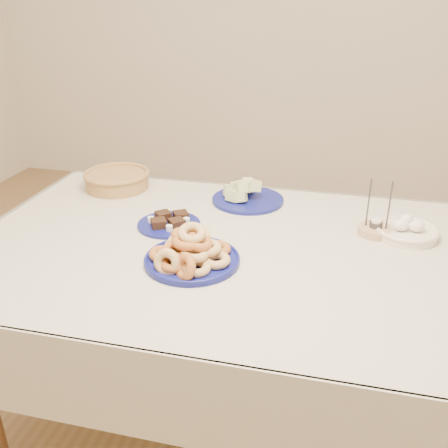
{
  "coord_description": "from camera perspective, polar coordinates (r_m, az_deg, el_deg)",
  "views": [
    {
      "loc": [
        0.33,
        -1.39,
        1.49
      ],
      "look_at": [
        0.0,
        -0.05,
        0.85
      ],
      "focal_mm": 40.0,
      "sensor_mm": 36.0,
      "label": 1
    }
  ],
  "objects": [
    {
      "name": "donut_platter",
      "position": [
        1.5,
        -3.8,
        -3.35
      ],
      "size": [
        0.38,
        0.38,
        0.13
      ],
      "rotation": [
        0.0,
        0.0,
        -0.36
      ],
      "color": "navy",
      "rests_on": "dining_table"
    },
    {
      "name": "egg_bowl",
      "position": [
        1.77,
        20.14,
        -0.69
      ],
      "size": [
        0.26,
        0.26,
        0.07
      ],
      "rotation": [
        0.0,
        0.0,
        0.32
      ],
      "color": "silver",
      "rests_on": "dining_table"
    },
    {
      "name": "dining_table",
      "position": [
        1.66,
        0.41,
        -5.73
      ],
      "size": [
        1.71,
        1.11,
        0.75
      ],
      "color": "brown",
      "rests_on": "ground"
    },
    {
      "name": "candle_holder",
      "position": [
        1.76,
        16.91,
        -0.57
      ],
      "size": [
        0.13,
        0.13,
        0.19
      ],
      "rotation": [
        0.0,
        0.0,
        -0.18
      ],
      "color": "tan",
      "rests_on": "dining_table"
    },
    {
      "name": "ground",
      "position": [
        2.07,
        0.35,
        -21.25
      ],
      "size": [
        5.0,
        5.0,
        0.0
      ],
      "primitive_type": "plane",
      "color": "olive",
      "rests_on": "ground"
    },
    {
      "name": "wicker_basket",
      "position": [
        2.12,
        -12.14,
        5.03
      ],
      "size": [
        0.31,
        0.31,
        0.07
      ],
      "rotation": [
        0.0,
        0.0,
        -0.12
      ],
      "color": "olive",
      "rests_on": "dining_table"
    },
    {
      "name": "melon_plate",
      "position": [
        1.95,
        2.48,
        3.36
      ],
      "size": [
        0.3,
        0.3,
        0.1
      ],
      "rotation": [
        0.0,
        0.0,
        0.08
      ],
      "color": "navy",
      "rests_on": "dining_table"
    },
    {
      "name": "brownie_plate",
      "position": [
        1.75,
        -6.27,
        0.15
      ],
      "size": [
        0.29,
        0.29,
        0.04
      ],
      "rotation": [
        0.0,
        0.0,
        0.38
      ],
      "color": "navy",
      "rests_on": "dining_table"
    }
  ]
}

